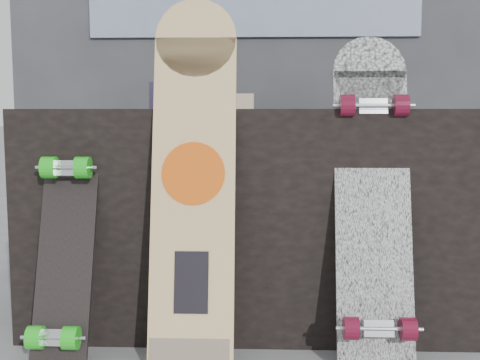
{
  "coord_description": "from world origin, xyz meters",
  "views": [
    {
      "loc": [
        0.05,
        -1.73,
        0.79
      ],
      "look_at": [
        -0.03,
        0.2,
        0.57
      ],
      "focal_mm": 45.0,
      "sensor_mm": 36.0,
      "label": 1
    }
  ],
  "objects_px": {
    "vendor_table": "(250,216)",
    "skateboard_dark": "(65,237)",
    "longboard_geisha": "(194,168)",
    "longboard_cascadia": "(373,192)",
    "longboard_celtic": "(193,175)"
  },
  "relations": [
    {
      "from": "longboard_cascadia",
      "to": "vendor_table",
      "type": "bearing_deg",
      "value": 140.72
    },
    {
      "from": "vendor_table",
      "to": "longboard_cascadia",
      "type": "bearing_deg",
      "value": -39.28
    },
    {
      "from": "vendor_table",
      "to": "longboard_celtic",
      "type": "bearing_deg",
      "value": -117.91
    },
    {
      "from": "longboard_geisha",
      "to": "longboard_celtic",
      "type": "bearing_deg",
      "value": 98.65
    },
    {
      "from": "skateboard_dark",
      "to": "longboard_geisha",
      "type": "bearing_deg",
      "value": 4.04
    },
    {
      "from": "longboard_celtic",
      "to": "longboard_cascadia",
      "type": "xyz_separation_m",
      "value": [
        0.57,
        0.01,
        -0.05
      ]
    },
    {
      "from": "longboard_celtic",
      "to": "longboard_geisha",
      "type": "bearing_deg",
      "value": -81.35
    },
    {
      "from": "vendor_table",
      "to": "skateboard_dark",
      "type": "xyz_separation_m",
      "value": [
        -0.58,
        -0.38,
        -0.0
      ]
    },
    {
      "from": "vendor_table",
      "to": "longboard_celtic",
      "type": "distance_m",
      "value": 0.42
    },
    {
      "from": "vendor_table",
      "to": "longboard_geisha",
      "type": "distance_m",
      "value": 0.45
    },
    {
      "from": "longboard_geisha",
      "to": "longboard_cascadia",
      "type": "xyz_separation_m",
      "value": [
        0.57,
        0.03,
        -0.07
      ]
    },
    {
      "from": "longboard_cascadia",
      "to": "longboard_celtic",
      "type": "bearing_deg",
      "value": -179.4
    },
    {
      "from": "longboard_geisha",
      "to": "longboard_cascadia",
      "type": "bearing_deg",
      "value": 2.69
    },
    {
      "from": "vendor_table",
      "to": "longboard_geisha",
      "type": "height_order",
      "value": "longboard_geisha"
    },
    {
      "from": "vendor_table",
      "to": "longboard_celtic",
      "type": "height_order",
      "value": "longboard_celtic"
    }
  ]
}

